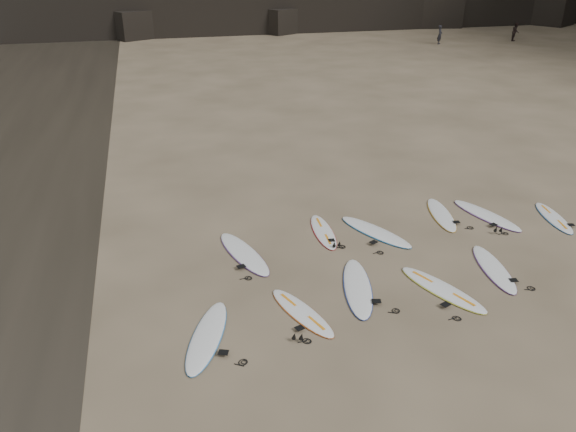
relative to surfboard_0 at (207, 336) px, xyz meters
name	(u,v)px	position (x,y,z in m)	size (l,w,h in m)	color
ground	(377,287)	(4.45, 0.97, -0.05)	(240.00, 240.00, 0.00)	#897559
surfboard_0	(207,336)	(0.00, 0.00, 0.00)	(0.64, 2.65, 0.10)	white
surfboard_1	(302,312)	(2.29, 0.35, -0.01)	(0.56, 2.34, 0.08)	white
surfboard_2	(358,287)	(3.94, 1.03, 0.00)	(0.67, 2.79, 0.10)	white
surfboard_3	(442,289)	(5.99, 0.42, 0.00)	(0.63, 2.64, 0.10)	white
surfboard_4	(494,268)	(7.82, 1.00, 0.00)	(0.61, 2.53, 0.09)	white
surfboard_5	(244,253)	(1.45, 3.45, 0.00)	(0.67, 2.79, 0.10)	white
surfboard_6	(323,231)	(4.03, 4.19, -0.01)	(0.56, 2.33, 0.08)	white
surfboard_7	(375,232)	(5.55, 3.77, 0.00)	(0.65, 2.71, 0.10)	white
surfboard_8	(441,214)	(8.08, 4.39, 0.00)	(0.60, 2.50, 0.09)	white
surfboard_9	(486,215)	(9.45, 3.97, 0.00)	(0.65, 2.70, 0.10)	white
surfboard_10	(554,217)	(11.44, 3.30, -0.01)	(0.56, 2.31, 0.08)	white
person_a	(440,35)	(24.64, 35.84, 0.74)	(0.57, 0.38, 1.58)	black
person_b	(516,32)	(32.07, 35.72, 0.76)	(0.79, 0.61, 1.62)	black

